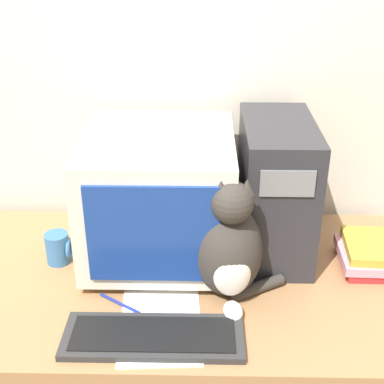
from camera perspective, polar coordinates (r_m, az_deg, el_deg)
name	(u,v)px	position (r m, az deg, el deg)	size (l,w,h in m)	color
wall_back	(171,61)	(1.79, -2.26, 13.75)	(7.00, 0.05, 2.50)	beige
desk	(168,366)	(1.84, -2.54, -18.05)	(1.51, 0.77, 0.72)	#9E7047
crt_monitor	(159,196)	(1.61, -3.51, -0.43)	(0.44, 0.47, 0.39)	beige
computer_tower	(275,189)	(1.66, 8.89, 0.37)	(0.21, 0.40, 0.42)	#28282D
keyboard	(153,337)	(1.40, -4.15, -15.13)	(0.46, 0.16, 0.02)	#2D2D2D
cat	(229,247)	(1.46, 3.98, -5.89)	(0.27, 0.26, 0.37)	#38332D
book_stack	(366,254)	(1.71, 18.08, -6.32)	(0.17, 0.21, 0.08)	red
pen	(120,304)	(1.51, -7.72, -11.71)	(0.12, 0.09, 0.01)	navy
paper_sheet	(161,326)	(1.44, -3.28, -14.04)	(0.23, 0.31, 0.00)	white
mug	(59,248)	(1.69, -14.03, -5.81)	(0.08, 0.07, 0.10)	#33669E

